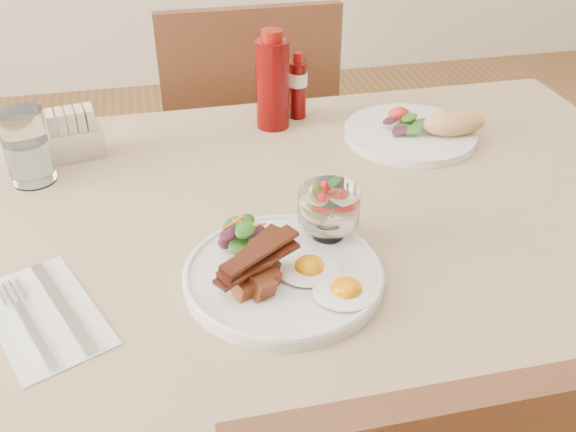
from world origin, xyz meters
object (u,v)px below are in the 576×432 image
object	(u,v)px
main_plate	(283,276)
second_plate	(420,130)
table	(308,253)
hot_sauce_bottle	(298,87)
ketchup_bottle	(273,83)
sugar_caddy	(74,136)
chair_far	(247,149)
fruit_cup	(329,206)
water_glass	(28,151)

from	to	relation	value
main_plate	second_plate	bearing A→B (deg)	46.40
table	hot_sauce_bottle	size ratio (longest dim) A/B	9.59
table	second_plate	size ratio (longest dim) A/B	4.92
second_plate	ketchup_bottle	bearing A→B (deg)	156.70
main_plate	hot_sauce_bottle	xyz separation A→B (m)	(0.14, 0.52, 0.06)
sugar_caddy	chair_far	bearing A→B (deg)	36.05
chair_far	sugar_caddy	world-z (taller)	chair_far
hot_sauce_bottle	fruit_cup	bearing A→B (deg)	-97.53
chair_far	table	bearing A→B (deg)	-90.00
main_plate	water_glass	world-z (taller)	water_glass
table	second_plate	world-z (taller)	second_plate
table	ketchup_bottle	world-z (taller)	ketchup_bottle
second_plate	sugar_caddy	world-z (taller)	sugar_caddy
ketchup_bottle	second_plate	bearing A→B (deg)	-23.30
main_plate	ketchup_bottle	xyz separation A→B (m)	(0.08, 0.49, 0.08)
table	main_plate	distance (m)	0.21
fruit_cup	second_plate	xyz separation A→B (m)	(0.27, 0.30, -0.05)
chair_far	second_plate	bearing A→B (deg)	-58.97
fruit_cup	water_glass	world-z (taller)	water_glass
hot_sauce_bottle	main_plate	bearing A→B (deg)	-105.31
ketchup_bottle	sugar_caddy	size ratio (longest dim) A/B	1.78
table	hot_sauce_bottle	bearing A→B (deg)	79.78
sugar_caddy	ketchup_bottle	bearing A→B (deg)	-2.58
table	sugar_caddy	xyz separation A→B (m)	(-0.38, 0.27, 0.13)
ketchup_bottle	hot_sauce_bottle	size ratio (longest dim) A/B	1.42
table	fruit_cup	distance (m)	0.18
sugar_caddy	water_glass	distance (m)	0.10
fruit_cup	ketchup_bottle	bearing A→B (deg)	89.84
chair_far	second_plate	world-z (taller)	chair_far
table	ketchup_bottle	bearing A→B (deg)	89.09
chair_far	hot_sauce_bottle	world-z (taller)	chair_far
ketchup_bottle	sugar_caddy	world-z (taller)	ketchup_bottle
table	hot_sauce_bottle	world-z (taller)	hot_sauce_bottle
second_plate	water_glass	distance (m)	0.73
table	second_plate	distance (m)	0.36
table	sugar_caddy	world-z (taller)	sugar_caddy
second_plate	ketchup_bottle	world-z (taller)	ketchup_bottle
ketchup_bottle	chair_far	bearing A→B (deg)	90.85
chair_far	ketchup_bottle	size ratio (longest dim) A/B	4.71
chair_far	ketchup_bottle	distance (m)	0.47
table	sugar_caddy	bearing A→B (deg)	144.37
main_plate	fruit_cup	size ratio (longest dim) A/B	3.05
ketchup_bottle	hot_sauce_bottle	distance (m)	0.07
fruit_cup	hot_sauce_bottle	distance (m)	0.45
main_plate	water_glass	bearing A→B (deg)	135.33
water_glass	table	bearing A→B (deg)	-23.56
ketchup_bottle	water_glass	bearing A→B (deg)	-164.50
ketchup_bottle	hot_sauce_bottle	bearing A→B (deg)	28.14
table	water_glass	size ratio (longest dim) A/B	10.17
sugar_caddy	water_glass	world-z (taller)	water_glass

